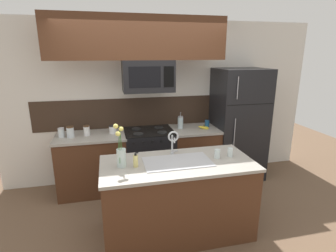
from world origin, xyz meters
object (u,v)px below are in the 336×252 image
at_px(refrigerator, 238,124).
at_px(banana_bunch, 204,128).
at_px(storage_jar_tall, 61,133).
at_px(french_press, 180,122).
at_px(drinking_glass, 217,154).
at_px(storage_jar_short, 87,130).
at_px(spare_glass, 230,152).
at_px(microwave, 148,76).
at_px(storage_jar_medium, 70,132).
at_px(dish_soap_bottle, 136,161).
at_px(flower_vase, 121,155).
at_px(storage_jar_squat, 113,129).
at_px(stove_range, 149,158).
at_px(coffee_tin, 207,123).
at_px(sink_faucet, 173,139).

bearing_deg(refrigerator, banana_bunch, -172.83).
bearing_deg(storage_jar_tall, french_press, 1.57).
distance_m(french_press, drinking_glass, 1.31).
xyz_separation_m(storage_jar_short, spare_glass, (1.71, -1.24, -0.02)).
xyz_separation_m(refrigerator, french_press, (-1.00, 0.04, 0.08)).
distance_m(microwave, storage_jar_short, 1.22).
distance_m(storage_jar_medium, drinking_glass, 2.13).
height_order(dish_soap_bottle, flower_vase, flower_vase).
bearing_deg(banana_bunch, storage_jar_squat, 176.75).
bearing_deg(drinking_glass, flower_vase, 179.29).
relative_size(storage_jar_short, drinking_glass, 1.42).
bearing_deg(stove_range, storage_jar_squat, 177.73).
relative_size(microwave, refrigerator, 0.40).
xyz_separation_m(french_press, dish_soap_bottle, (-0.87, -1.33, -0.03)).
distance_m(coffee_tin, flower_vase, 1.96).
bearing_deg(storage_jar_tall, refrigerator, 0.20).
xyz_separation_m(storage_jar_squat, spare_glass, (1.33, -1.25, -0.01)).
height_order(french_press, drinking_glass, french_press).
height_order(storage_jar_tall, french_press, french_press).
distance_m(storage_jar_tall, sink_faucet, 1.76).
bearing_deg(flower_vase, coffee_tin, 40.88).
xyz_separation_m(banana_bunch, sink_faucet, (-0.76, -0.98, 0.18)).
bearing_deg(flower_vase, microwave, 67.73).
bearing_deg(microwave, flower_vase, -112.27).
relative_size(storage_jar_medium, storage_jar_squat, 1.32).
xyz_separation_m(refrigerator, dish_soap_bottle, (-1.87, -1.29, 0.05)).
distance_m(storage_jar_tall, flower_vase, 1.47).
bearing_deg(french_press, drinking_glass, -86.50).
bearing_deg(drinking_glass, stove_range, 116.01).
bearing_deg(coffee_tin, stove_range, -177.09).
distance_m(banana_bunch, dish_soap_bottle, 1.73).
bearing_deg(storage_jar_medium, coffee_tin, 2.36).
xyz_separation_m(refrigerator, storage_jar_short, (-2.46, -0.01, 0.06)).
bearing_deg(stove_range, sink_faucet, -83.00).
relative_size(french_press, drinking_glass, 2.48).
xyz_separation_m(sink_faucet, dish_soap_bottle, (-0.47, -0.23, -0.13)).
height_order(refrigerator, dish_soap_bottle, refrigerator).
distance_m(banana_bunch, flower_vase, 1.82).
height_order(coffee_tin, drinking_glass, coffee_tin).
bearing_deg(coffee_tin, french_press, 178.75).
distance_m(refrigerator, storage_jar_medium, 2.68).
xyz_separation_m(storage_jar_medium, spare_glass, (1.93, -1.19, -0.03)).
xyz_separation_m(refrigerator, flower_vase, (-2.02, -1.25, 0.12)).
height_order(coffee_tin, flower_vase, flower_vase).
relative_size(storage_jar_tall, dish_soap_bottle, 0.83).
bearing_deg(dish_soap_bottle, french_press, 56.75).
bearing_deg(flower_vase, storage_jar_squat, 92.55).
bearing_deg(drinking_glass, storage_jar_tall, 146.45).
distance_m(storage_jar_squat, banana_bunch, 1.44).
relative_size(coffee_tin, dish_soap_bottle, 0.67).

